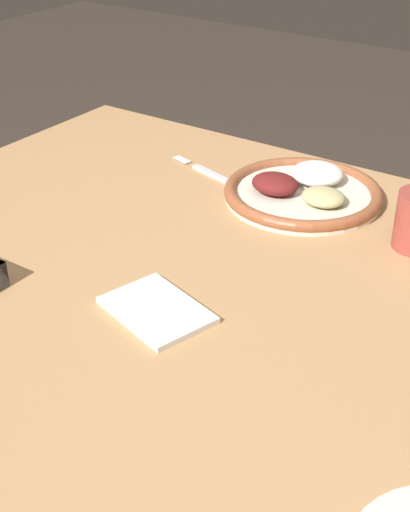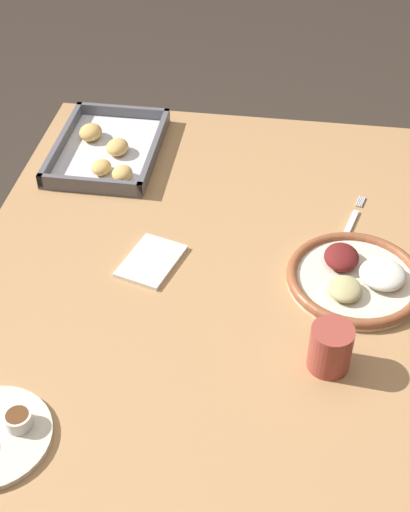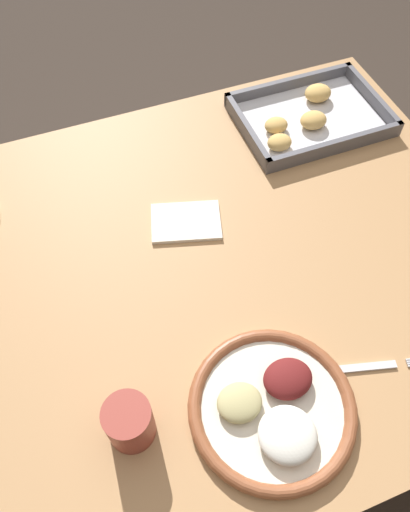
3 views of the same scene
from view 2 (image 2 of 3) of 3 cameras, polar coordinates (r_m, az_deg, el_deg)
ground_plane at (r=1.90m, az=0.00°, el=-17.62°), size 8.00×8.00×0.00m
dining_table at (r=1.40m, az=0.00°, el=-4.26°), size 1.12×0.88×0.74m
dinner_plate at (r=1.31m, az=12.00°, el=-1.73°), size 0.25×0.25×0.04m
fork at (r=1.44m, az=11.46°, el=2.29°), size 0.19×0.06×0.00m
baking_tray at (r=1.63m, az=-7.79°, el=8.43°), size 0.32×0.23×0.04m
drinking_cup at (r=1.15m, az=10.00°, el=-7.25°), size 0.07×0.07×0.08m
napkin at (r=1.34m, az=-4.33°, el=-0.41°), size 0.15×0.12×0.01m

